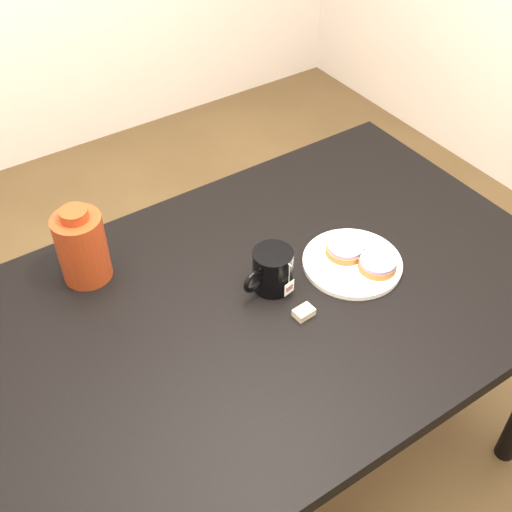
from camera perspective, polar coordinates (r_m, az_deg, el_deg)
name	(u,v)px	position (r m, az deg, el deg)	size (l,w,h in m)	color
ground_plane	(266,462)	(2.09, 0.86, -17.85)	(4.00, 4.00, 0.00)	brown
table	(268,320)	(1.54, 1.11, -5.67)	(1.40, 0.90, 0.75)	black
plate	(352,262)	(1.56, 8.56, -0.54)	(0.24, 0.24, 0.02)	white
bagel_back	(345,249)	(1.57, 7.94, 0.65)	(0.13, 0.13, 0.03)	brown
bagel_front	(378,264)	(1.54, 10.75, -0.71)	(0.12, 0.12, 0.03)	brown
mug	(272,270)	(1.46, 1.43, -1.24)	(0.15, 0.11, 0.10)	black
teabag_pouch	(304,312)	(1.44, 4.27, -5.02)	(0.04, 0.03, 0.02)	#C6B793
bagel_package	(82,246)	(1.52, -15.21, 0.82)	(0.14, 0.14, 0.20)	#651D0D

